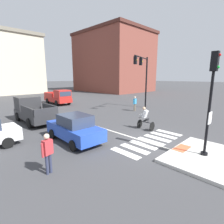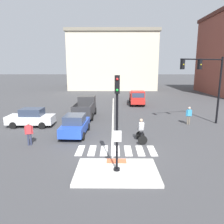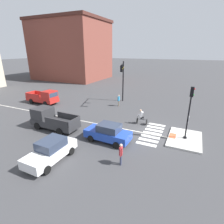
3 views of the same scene
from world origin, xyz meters
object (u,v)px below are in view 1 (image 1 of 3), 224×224
object	(u,v)px
car_blue_westbound_near	(75,128)
pickup_truck_red_eastbound_distant	(59,97)
signal_pole	(211,95)
pickup_truck_charcoal_westbound_far	(32,110)
cyclist	(145,118)
pedestrian_waiting_far_side	(135,102)
traffic_light_mast	(143,73)
pedestrian_at_curb_left	(48,151)

from	to	relation	value
car_blue_westbound_near	pickup_truck_red_eastbound_distant	xyz separation A→B (m)	(6.31, 13.86, 0.17)
signal_pole	pickup_truck_charcoal_westbound_far	xyz separation A→B (m)	(-3.21, 12.80, -2.02)
pickup_truck_charcoal_westbound_far	pickup_truck_red_eastbound_distant	bearing A→B (deg)	49.15
pickup_truck_charcoal_westbound_far	pickup_truck_red_eastbound_distant	xyz separation A→B (m)	(6.34, 7.33, 0.00)
signal_pole	cyclist	bearing A→B (deg)	68.80
cyclist	pedestrian_waiting_far_side	bearing A→B (deg)	44.08
pedestrian_waiting_far_side	car_blue_westbound_near	bearing A→B (deg)	-162.13
traffic_light_mast	pedestrian_at_curb_left	bearing A→B (deg)	-158.36
signal_pole	pedestrian_at_curb_left	distance (m)	7.36
pedestrian_at_curb_left	pickup_truck_red_eastbound_distant	bearing A→B (deg)	60.89
signal_pole	traffic_light_mast	distance (m)	12.70
car_blue_westbound_near	pedestrian_waiting_far_side	size ratio (longest dim) A/B	2.49
car_blue_westbound_near	pickup_truck_charcoal_westbound_far	xyz separation A→B (m)	(-0.03, 6.53, 0.17)
traffic_light_mast	pickup_truck_red_eastbound_distant	bearing A→B (deg)	116.01
cyclist	pedestrian_at_curb_left	distance (m)	7.74
traffic_light_mast	pickup_truck_charcoal_westbound_far	bearing A→B (deg)	164.20
traffic_light_mast	pedestrian_waiting_far_side	bearing A→B (deg)	-177.76
traffic_light_mast	car_blue_westbound_near	xyz separation A→B (m)	(-11.47, -3.28, -3.47)
car_blue_westbound_near	traffic_light_mast	bearing A→B (deg)	15.95
pickup_truck_charcoal_westbound_far	pedestrian_at_curb_left	size ratio (longest dim) A/B	3.08
car_blue_westbound_near	pickup_truck_charcoal_westbound_far	bearing A→B (deg)	90.25
pedestrian_waiting_far_side	cyclist	bearing A→B (deg)	-135.92
pedestrian_waiting_far_side	pedestrian_at_curb_left	bearing A→B (deg)	-156.32
pickup_truck_charcoal_westbound_far	cyclist	xyz separation A→B (m)	(5.01, -8.16, -0.11)
traffic_light_mast	pickup_truck_red_eastbound_distant	distance (m)	12.23
cyclist	pedestrian_at_curb_left	size ratio (longest dim) A/B	1.01
car_blue_westbound_near	signal_pole	bearing A→B (deg)	-63.05
traffic_light_mast	pickup_truck_red_eastbound_distant	world-z (taller)	traffic_light_mast
car_blue_westbound_near	pedestrian_waiting_far_side	distance (m)	10.50
pickup_truck_charcoal_westbound_far	pedestrian_waiting_far_side	bearing A→B (deg)	-18.29
signal_pole	pedestrian_at_curb_left	world-z (taller)	signal_pole
pedestrian_at_curb_left	pedestrian_waiting_far_side	world-z (taller)	same
pickup_truck_charcoal_westbound_far	cyclist	distance (m)	9.58
traffic_light_mast	pedestrian_waiting_far_side	distance (m)	3.62
car_blue_westbound_near	cyclist	world-z (taller)	cyclist
signal_pole	pedestrian_waiting_far_side	distance (m)	11.85
pickup_truck_red_eastbound_distant	cyclist	distance (m)	15.54
traffic_light_mast	pedestrian_at_curb_left	world-z (taller)	traffic_light_mast
car_blue_westbound_near	pedestrian_at_curb_left	distance (m)	3.60
pickup_truck_charcoal_westbound_far	pedestrian_at_curb_left	xyz separation A→B (m)	(-2.69, -8.88, 0.00)
cyclist	pedestrian_at_curb_left	world-z (taller)	cyclist
traffic_light_mast	pedestrian_waiting_far_side	world-z (taller)	traffic_light_mast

